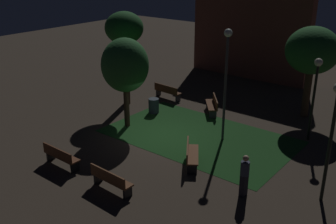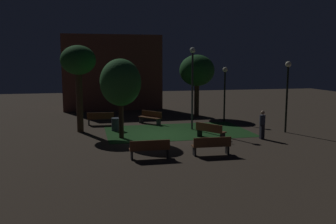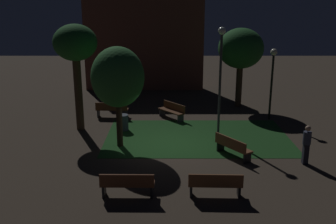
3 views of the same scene
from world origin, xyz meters
The scene contains 15 objects.
ground_plane centered at (0.00, 0.00, 0.00)m, with size 60.00×60.00×0.00m, color #3D3328.
grass_lawn centered at (1.30, 0.96, 0.01)m, with size 8.77×5.34×0.01m, color #194219.
bench_back_row centered at (-1.46, -4.97, 0.48)m, with size 1.80×0.50×0.88m.
bench_path_side centered at (1.46, -4.97, 0.48)m, with size 1.81×0.54×0.88m.
bench_corner centered at (0.12, 4.01, 0.48)m, with size 1.51×1.70×0.88m.
bench_near_trees centered at (-3.27, 4.26, 0.48)m, with size 1.83×0.59×0.88m.
bench_front_right centered at (2.58, -1.52, 0.48)m, with size 1.42×1.75×0.88m.
tree_left_canopy centered at (4.27, 6.65, 3.55)m, with size 2.73×2.73×4.82m.
tree_near_wall centered at (-4.59, 2.14, 4.23)m, with size 2.12×2.12×5.29m.
tree_back_right centered at (-2.28, -0.23, 3.14)m, with size 2.31×2.31×4.49m.
lamp_post_path_center centered at (5.51, 3.88, 2.71)m, with size 0.36×0.36×3.91m.
lamp_post_plaza_east centered at (2.36, 1.38, 3.46)m, with size 0.36×0.36×5.19m.
trash_bin centered at (-2.41, 1.99, 0.41)m, with size 0.57×0.57×0.81m, color #2D3842.
pedestrian centered at (5.41, -2.22, 0.85)m, with size 0.32×0.32×1.61m.
building_wall_backdrop centered at (-1.85, 11.56, 3.29)m, with size 8.62×0.80×6.58m, color brown.
Camera 3 is at (-0.11, -16.53, 6.29)m, focal length 41.02 mm.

